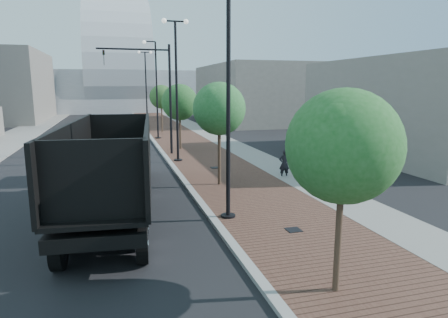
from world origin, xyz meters
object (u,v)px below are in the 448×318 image
object	(u,v)px
dump_truck	(119,162)
white_sedan	(100,159)
dark_car_mid	(89,132)
pedestrian	(284,164)

from	to	relation	value
dump_truck	white_sedan	distance (m)	5.65
dump_truck	dark_car_mid	xyz separation A→B (m)	(-2.45, 20.91, -0.82)
white_sedan	pedestrian	size ratio (longest dim) A/B	2.99
white_sedan	pedestrian	bearing A→B (deg)	-30.72
dark_car_mid	pedestrian	xyz separation A→B (m)	(11.32, -19.74, 0.05)
white_sedan	dark_car_mid	distance (m)	15.47
dump_truck	dark_car_mid	distance (m)	21.07
white_sedan	pedestrian	world-z (taller)	pedestrian
white_sedan	pedestrian	distance (m)	10.81
dump_truck	white_sedan	world-z (taller)	dump_truck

